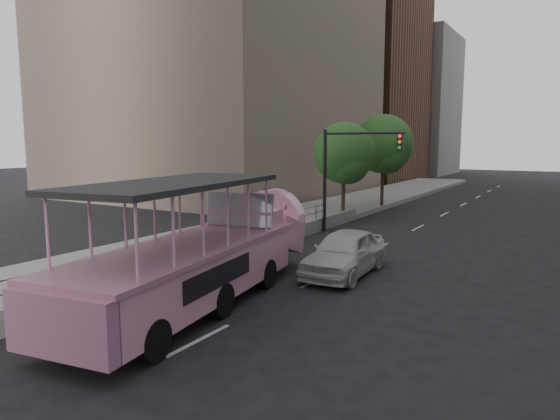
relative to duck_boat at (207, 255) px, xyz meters
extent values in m
plane|color=black|center=(0.82, -0.51, -1.32)|extent=(160.00, 160.00, 0.00)
cube|color=#979792|center=(-4.93, 9.49, -1.17)|extent=(5.50, 80.00, 0.30)
cube|color=gray|center=(-2.30, 1.49, -0.84)|extent=(0.24, 30.00, 0.36)
cylinder|color=#B9B9BE|center=(-2.30, -4.51, -0.31)|extent=(0.07, 0.07, 0.70)
cylinder|color=#B9B9BE|center=(-2.30, -2.51, -0.31)|extent=(0.07, 0.07, 0.70)
cylinder|color=#B9B9BE|center=(-2.30, -0.51, -0.31)|extent=(0.07, 0.07, 0.70)
cylinder|color=#B9B9BE|center=(-2.30, 1.49, -0.31)|extent=(0.07, 0.07, 0.70)
cylinder|color=#B9B9BE|center=(-2.30, 3.49, -0.31)|extent=(0.07, 0.07, 0.70)
cylinder|color=#B9B9BE|center=(-2.30, 5.49, -0.31)|extent=(0.07, 0.07, 0.70)
cylinder|color=#B9B9BE|center=(-2.30, 7.49, -0.31)|extent=(0.07, 0.07, 0.70)
cylinder|color=#B9B9BE|center=(-2.30, 9.49, -0.31)|extent=(0.07, 0.07, 0.70)
cylinder|color=#B9B9BE|center=(-2.30, 11.49, -0.31)|extent=(0.07, 0.07, 0.70)
cylinder|color=#B9B9BE|center=(-2.30, 1.49, -0.31)|extent=(0.06, 22.00, 0.06)
cylinder|color=#B9B9BE|center=(-2.30, 1.49, 0.02)|extent=(0.06, 22.00, 0.06)
cylinder|color=black|center=(-0.51, -4.23, -0.86)|extent=(0.49, 0.97, 0.93)
cylinder|color=black|center=(1.73, -3.90, -0.86)|extent=(0.49, 0.97, 0.93)
cylinder|color=black|center=(-0.94, -1.38, -0.86)|extent=(0.49, 0.97, 0.93)
cylinder|color=black|center=(1.30, -1.04, -0.86)|extent=(0.49, 0.97, 0.93)
cylinder|color=black|center=(-1.37, 1.47, -0.86)|extent=(0.49, 0.97, 0.93)
cylinder|color=black|center=(0.87, 1.81, -0.86)|extent=(0.49, 0.97, 0.93)
cube|color=pink|center=(0.15, -1.01, -0.27)|extent=(3.81, 8.74, 1.29)
cube|color=pink|center=(-0.59, 3.88, -0.01)|extent=(2.82, 2.54, 1.61)
cylinder|color=pink|center=(-0.72, 4.74, 0.30)|extent=(2.50, 1.07, 2.42)
cube|color=#A76187|center=(0.81, -5.34, -0.27)|extent=(2.60, 0.74, 1.29)
cube|color=#A76187|center=(0.15, -1.01, 0.44)|extent=(3.98, 9.06, 0.12)
cube|color=#242426|center=(0.21, -1.42, 2.17)|extent=(3.71, 7.13, 0.14)
cube|color=#9CA8B8|center=(-0.32, 2.10, 1.07)|extent=(2.37, 0.56, 1.08)
cube|color=pink|center=(-0.39, 2.55, 0.76)|extent=(2.39, 1.36, 0.51)
imported|color=silver|center=(2.32, 4.61, -0.54)|extent=(2.05, 4.65, 1.56)
cylinder|color=black|center=(-2.18, 6.71, -0.12)|extent=(0.08, 0.08, 2.40)
cube|color=#0C1056|center=(-2.18, 6.71, 0.89)|extent=(0.08, 0.59, 0.86)
cube|color=silver|center=(-2.15, 6.71, 0.89)|extent=(0.05, 0.38, 0.53)
cylinder|color=black|center=(-2.08, 11.99, 1.28)|extent=(0.18, 0.18, 5.20)
cylinder|color=black|center=(-0.08, 11.99, 3.68)|extent=(4.20, 0.12, 0.12)
cube|color=black|center=(1.82, 11.99, 3.23)|extent=(0.28, 0.22, 0.85)
sphere|color=red|center=(1.82, 11.86, 3.53)|extent=(0.16, 0.16, 0.16)
cylinder|color=#3C281B|center=(-2.58, 15.49, 0.22)|extent=(0.22, 0.22, 3.08)
sphere|color=#2E5C24|center=(-2.58, 15.49, 2.64)|extent=(3.52, 3.52, 3.52)
sphere|color=#2E5C24|center=(-2.18, 15.19, 2.09)|extent=(2.42, 2.42, 2.42)
cylinder|color=#3C281B|center=(-2.38, 21.49, 0.41)|extent=(0.22, 0.22, 3.47)
sphere|color=#2E5C24|center=(-2.38, 21.49, 3.14)|extent=(3.97, 3.97, 3.97)
sphere|color=#2E5C24|center=(-1.98, 21.19, 2.52)|extent=(2.73, 2.73, 2.73)
cube|color=brown|center=(-17.18, 47.49, 11.68)|extent=(18.00, 16.00, 26.00)
cube|color=gray|center=(-15.18, 63.49, 8.68)|extent=(16.00, 14.00, 20.00)
camera|label=1|loc=(9.14, -11.00, 3.22)|focal=32.00mm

